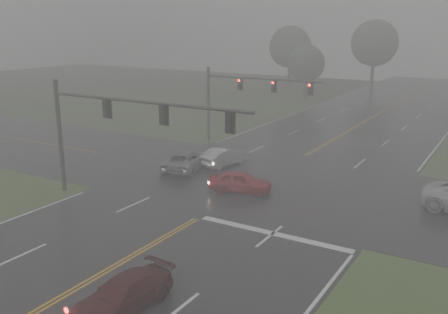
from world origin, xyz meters
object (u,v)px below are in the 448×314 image
Objects in this scene: sedan_red at (240,192)px; car_grey at (186,170)px; signal_gantry_far at (240,92)px; sedan_maroon at (124,309)px; sedan_silver at (224,165)px; signal_gantry_near at (110,120)px.

car_grey is at bearing 53.97° from sedan_red.
sedan_red is 0.36× the size of signal_gantry_far.
sedan_maroon is 18.83m from car_grey.
sedan_maroon is at bearing 177.15° from sedan_red.
car_grey is (-1.87, -2.44, 0.00)m from sedan_silver.
signal_gantry_near is at bearing 140.25° from sedan_maroon.
sedan_maroon is 0.83× the size of car_grey.
signal_gantry_near is (-8.55, 8.69, 5.06)m from sedan_maroon.
car_grey is (-8.87, 16.61, 0.00)m from sedan_maroon.
sedan_silver is at bearing -143.89° from car_grey.
sedan_red is 9.41m from signal_gantry_near.
sedan_silver is at bearing 26.23° from sedan_red.
sedan_maroon is 14.50m from sedan_red.
sedan_maroon is at bearing 121.73° from sedan_silver.
car_grey is 9.41m from signal_gantry_near.
sedan_silver is (-6.99, 19.05, 0.00)m from sedan_maroon.
sedan_red is 0.97× the size of sedan_silver.
car_grey is 10.65m from signal_gantry_far.
sedan_silver is at bearing 115.86° from sedan_maroon.
sedan_maroon is at bearing 101.75° from car_grey.
signal_gantry_near reaches higher than sedan_maroon.
car_grey is at bearing 123.78° from sedan_maroon.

